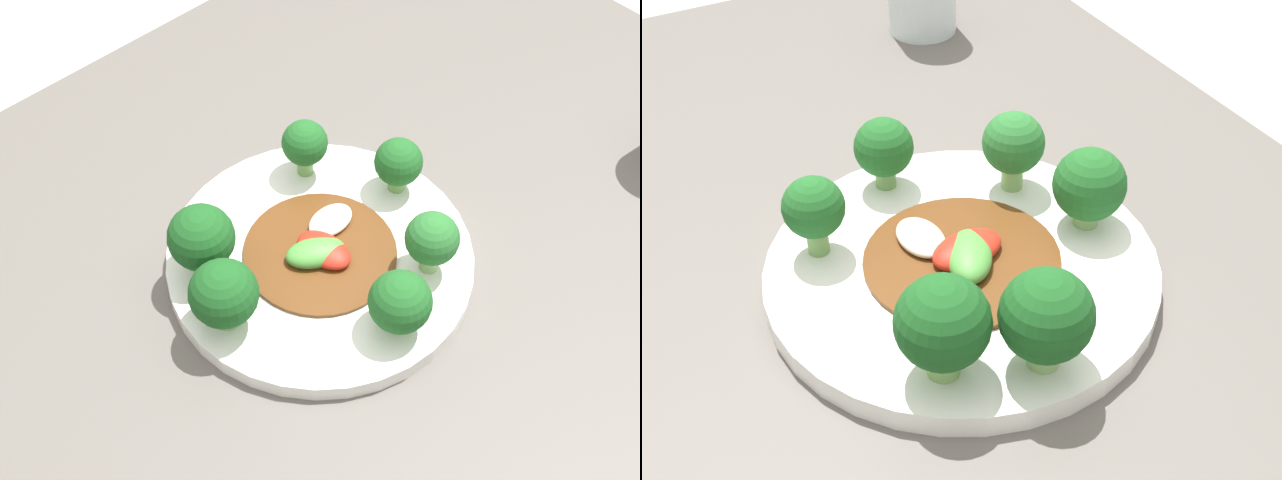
{
  "view_description": "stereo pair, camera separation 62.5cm",
  "coord_description": "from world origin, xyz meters",
  "views": [
    {
      "loc": [
        0.31,
        0.38,
        1.42
      ],
      "look_at": [
        -0.03,
        0.03,
        0.81
      ],
      "focal_mm": 50.0,
      "sensor_mm": 36.0,
      "label": 1
    },
    {
      "loc": [
        0.38,
        -0.19,
        1.2
      ],
      "look_at": [
        -0.03,
        0.03,
        0.81
      ],
      "focal_mm": 50.0,
      "sensor_mm": 36.0,
      "label": 2
    }
  ],
  "objects": [
    {
      "name": "broccoli_west",
      "position": [
        -0.13,
        0.02,
        0.82
      ],
      "size": [
        0.05,
        0.05,
        0.06
      ],
      "color": "#70A356",
      "rests_on": "plate"
    },
    {
      "name": "broccoli_southwest",
      "position": [
        -0.09,
        -0.06,
        0.82
      ],
      "size": [
        0.04,
        0.04,
        0.06
      ],
      "color": "#70A356",
      "rests_on": "plate"
    },
    {
      "name": "plate",
      "position": [
        -0.03,
        0.03,
        0.78
      ],
      "size": [
        0.28,
        0.28,
        0.02
      ],
      "color": "white",
      "rests_on": "table"
    },
    {
      "name": "stirfry_center",
      "position": [
        -0.03,
        0.03,
        0.79
      ],
      "size": [
        0.14,
        0.14,
        0.02
      ],
      "color": "#5B3314",
      "rests_on": "plate"
    },
    {
      "name": "broccoli_east",
      "position": [
        0.08,
        0.03,
        0.83
      ],
      "size": [
        0.06,
        0.06,
        0.07
      ],
      "color": "#89B76B",
      "rests_on": "plate"
    },
    {
      "name": "broccoli_north",
      "position": [
        -0.02,
        0.13,
        0.82
      ],
      "size": [
        0.05,
        0.05,
        0.06
      ],
      "color": "#89B76B",
      "rests_on": "plate"
    },
    {
      "name": "broccoli_southeast",
      "position": [
        0.06,
        -0.03,
        0.83
      ],
      "size": [
        0.06,
        0.06,
        0.07
      ],
      "color": "#7AAD5B",
      "rests_on": "plate"
    },
    {
      "name": "broccoli_northwest",
      "position": [
        -0.09,
        0.1,
        0.83
      ],
      "size": [
        0.05,
        0.05,
        0.06
      ],
      "color": "#89B76B",
      "rests_on": "plate"
    }
  ]
}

